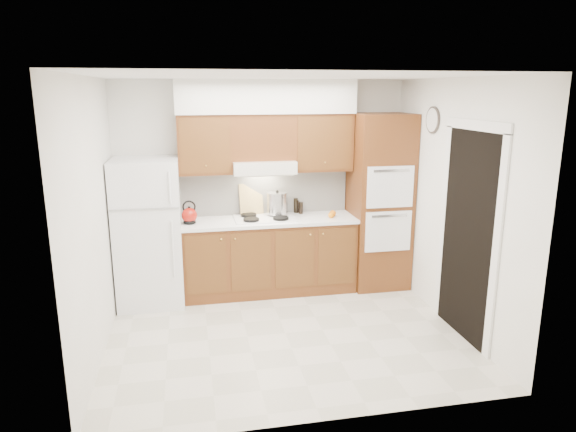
% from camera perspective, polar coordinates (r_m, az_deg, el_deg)
% --- Properties ---
extents(floor, '(3.60, 3.60, 0.00)m').
position_cam_1_polar(floor, '(5.51, -0.30, -12.88)').
color(floor, beige).
rests_on(floor, ground).
extents(ceiling, '(3.60, 3.60, 0.00)m').
position_cam_1_polar(ceiling, '(4.92, -0.34, 15.29)').
color(ceiling, white).
rests_on(ceiling, wall_back).
extents(wall_back, '(3.60, 0.02, 2.60)m').
position_cam_1_polar(wall_back, '(6.51, -2.81, 3.40)').
color(wall_back, white).
rests_on(wall_back, floor).
extents(wall_left, '(0.02, 3.00, 2.60)m').
position_cam_1_polar(wall_left, '(5.05, -20.82, -0.55)').
color(wall_left, white).
rests_on(wall_left, floor).
extents(wall_right, '(0.02, 3.00, 2.60)m').
position_cam_1_polar(wall_right, '(5.67, 17.85, 1.19)').
color(wall_right, white).
rests_on(wall_right, floor).
extents(fridge, '(0.75, 0.72, 1.72)m').
position_cam_1_polar(fridge, '(6.20, -15.21, -1.76)').
color(fridge, white).
rests_on(fridge, floor).
extents(base_cabinets, '(2.11, 0.60, 0.90)m').
position_cam_1_polar(base_cabinets, '(6.43, -2.11, -4.53)').
color(base_cabinets, brown).
rests_on(base_cabinets, floor).
extents(countertop, '(2.13, 0.62, 0.04)m').
position_cam_1_polar(countertop, '(6.29, -2.13, -0.50)').
color(countertop, white).
rests_on(countertop, base_cabinets).
extents(backsplash, '(2.11, 0.03, 0.56)m').
position_cam_1_polar(backsplash, '(6.51, -2.57, 2.69)').
color(backsplash, white).
rests_on(backsplash, countertop).
extents(oven_cabinet, '(0.70, 0.65, 2.20)m').
position_cam_1_polar(oven_cabinet, '(6.60, 10.10, 1.58)').
color(oven_cabinet, brown).
rests_on(oven_cabinet, floor).
extents(upper_cab_left, '(0.63, 0.33, 0.70)m').
position_cam_1_polar(upper_cab_left, '(6.20, -9.26, 7.86)').
color(upper_cab_left, brown).
rests_on(upper_cab_left, wall_back).
extents(upper_cab_right, '(0.73, 0.33, 0.70)m').
position_cam_1_polar(upper_cab_right, '(6.41, 3.75, 8.20)').
color(upper_cab_right, brown).
rests_on(upper_cab_right, wall_back).
extents(range_hood, '(0.75, 0.45, 0.15)m').
position_cam_1_polar(range_hood, '(6.24, -2.77, 5.51)').
color(range_hood, silver).
rests_on(range_hood, wall_back).
extents(upper_cab_over_hood, '(0.75, 0.33, 0.55)m').
position_cam_1_polar(upper_cab_over_hood, '(6.26, -2.89, 8.76)').
color(upper_cab_over_hood, brown).
rests_on(upper_cab_over_hood, range_hood).
extents(soffit, '(2.13, 0.36, 0.40)m').
position_cam_1_polar(soffit, '(6.23, -2.45, 13.12)').
color(soffit, silver).
rests_on(soffit, wall_back).
extents(cooktop, '(0.74, 0.50, 0.01)m').
position_cam_1_polar(cooktop, '(6.30, -2.61, -0.24)').
color(cooktop, white).
rests_on(cooktop, countertop).
extents(doorway, '(0.02, 0.90, 2.10)m').
position_cam_1_polar(doorway, '(5.43, 19.31, -2.19)').
color(doorway, black).
rests_on(doorway, floor).
extents(wall_clock, '(0.02, 0.30, 0.30)m').
position_cam_1_polar(wall_clock, '(6.03, 15.80, 10.23)').
color(wall_clock, '#3F3833').
rests_on(wall_clock, wall_right).
extents(kettle, '(0.21, 0.21, 0.18)m').
position_cam_1_polar(kettle, '(6.14, -10.90, 0.07)').
color(kettle, '#9A130B').
rests_on(kettle, countertop).
extents(cutting_board, '(0.31, 0.14, 0.39)m').
position_cam_1_polar(cutting_board, '(6.47, -4.12, 1.87)').
color(cutting_board, tan).
rests_on(cutting_board, countertop).
extents(stock_pot, '(0.33, 0.33, 0.26)m').
position_cam_1_polar(stock_pot, '(6.39, -1.20, 1.40)').
color(stock_pot, '#B9B9BE').
rests_on(stock_pot, cooktop).
extents(condiment_a, '(0.06, 0.06, 0.19)m').
position_cam_1_polar(condiment_a, '(6.58, 0.87, 1.18)').
color(condiment_a, black).
rests_on(condiment_a, countertop).
extents(condiment_b, '(0.06, 0.06, 0.16)m').
position_cam_1_polar(condiment_b, '(6.59, 0.97, 1.06)').
color(condiment_b, black).
rests_on(condiment_b, countertop).
extents(condiment_c, '(0.06, 0.06, 0.15)m').
position_cam_1_polar(condiment_c, '(6.53, 1.44, 0.91)').
color(condiment_c, black).
rests_on(condiment_c, countertop).
extents(orange_near, '(0.10, 0.10, 0.08)m').
position_cam_1_polar(orange_near, '(6.41, 4.99, 0.28)').
color(orange_near, orange).
rests_on(orange_near, countertop).
extents(orange_far, '(0.09, 0.09, 0.07)m').
position_cam_1_polar(orange_far, '(6.34, 4.80, 0.10)').
color(orange_far, orange).
rests_on(orange_far, countertop).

